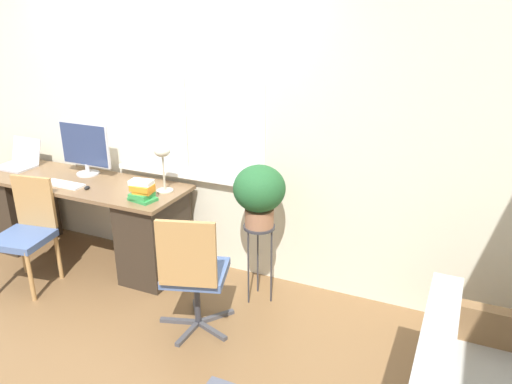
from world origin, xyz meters
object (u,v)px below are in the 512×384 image
(keyboard, at_px, (64,184))
(book_stack, at_px, (142,191))
(laptop, at_px, (19,161))
(potted_plant, at_px, (259,192))
(plant_stand, at_px, (259,236))
(desk_chair_wooden, at_px, (26,230))
(monitor, at_px, (85,148))
(mouse, at_px, (87,188))
(desk_lamp, at_px, (163,158))
(office_chair_swivel, at_px, (193,272))

(keyboard, height_order, book_stack, book_stack)
(laptop, relative_size, potted_plant, 0.73)
(plant_stand, bearing_deg, desk_chair_wooden, -163.39)
(monitor, bearing_deg, book_stack, -20.78)
(mouse, height_order, desk_chair_wooden, desk_chair_wooden)
(desk_lamp, distance_m, desk_chair_wooden, 1.28)
(desk_chair_wooden, xyz_separation_m, office_chair_swivel, (1.61, -0.02, 0.00))
(mouse, xyz_separation_m, book_stack, (0.58, -0.01, 0.06))
(mouse, bearing_deg, desk_lamp, 20.25)
(plant_stand, bearing_deg, monitor, 175.39)
(monitor, relative_size, plant_stand, 0.82)
(mouse, bearing_deg, plant_stand, 6.34)
(keyboard, xyz_separation_m, book_stack, (0.83, -0.00, 0.07))
(desk_lamp, relative_size, book_stack, 1.69)
(laptop, relative_size, keyboard, 0.92)
(desk_chair_wooden, bearing_deg, desk_lamp, 23.45)
(desk_chair_wooden, distance_m, plant_stand, 1.94)
(desk_lamp, bearing_deg, book_stack, -101.43)
(keyboard, relative_size, mouse, 6.59)
(potted_plant, bearing_deg, plant_stand, -153.43)
(office_chair_swivel, xyz_separation_m, plant_stand, (0.25, 0.58, 0.07))
(potted_plant, bearing_deg, office_chair_swivel, -113.37)
(monitor, relative_size, book_stack, 2.29)
(potted_plant, bearing_deg, keyboard, -174.43)
(potted_plant, bearing_deg, laptop, 178.63)
(monitor, height_order, plant_stand, monitor)
(keyboard, bearing_deg, plant_stand, 5.57)
(mouse, distance_m, potted_plant, 1.53)
(office_chair_swivel, bearing_deg, potted_plant, -130.93)
(monitor, distance_m, keyboard, 0.40)
(mouse, xyz_separation_m, desk_lamp, (0.62, 0.23, 0.28))
(monitor, xyz_separation_m, potted_plant, (1.78, -0.14, -0.09))
(monitor, relative_size, keyboard, 1.39)
(laptop, relative_size, desk_lamp, 0.90)
(keyboard, xyz_separation_m, potted_plant, (1.77, 0.17, 0.15))
(monitor, bearing_deg, laptop, -173.84)
(desk_chair_wooden, bearing_deg, keyboard, 68.24)
(laptop, bearing_deg, monitor, 6.16)
(desk_lamp, distance_m, book_stack, 0.32)
(book_stack, xyz_separation_m, plant_stand, (0.94, 0.18, -0.28))
(plant_stand, bearing_deg, mouse, -173.66)
(book_stack, bearing_deg, laptop, 171.60)
(monitor, xyz_separation_m, office_chair_swivel, (1.53, -0.72, -0.53))
(monitor, relative_size, office_chair_swivel, 0.56)
(monitor, xyz_separation_m, plant_stand, (1.78, -0.14, -0.46))
(laptop, xyz_separation_m, office_chair_swivel, (2.29, -0.64, -0.33))
(mouse, height_order, book_stack, book_stack)
(desk_lamp, xyz_separation_m, book_stack, (-0.05, -0.24, -0.21))
(desk_chair_wooden, bearing_deg, mouse, 39.43)
(desk_lamp, xyz_separation_m, potted_plant, (0.89, -0.06, -0.13))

